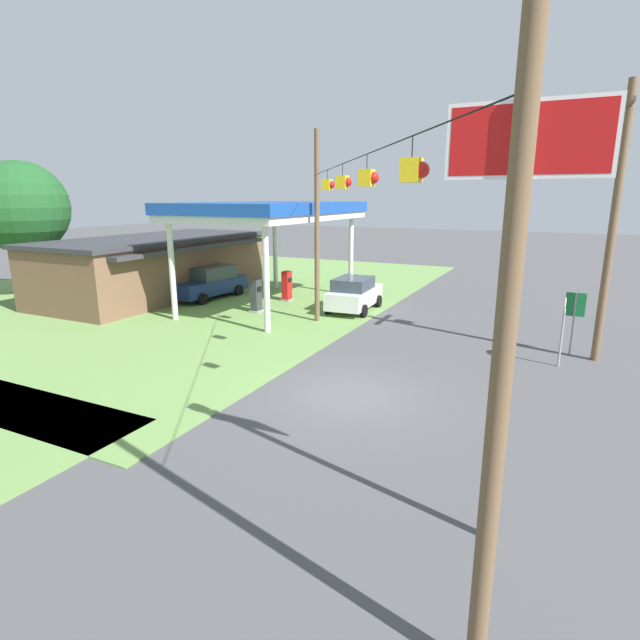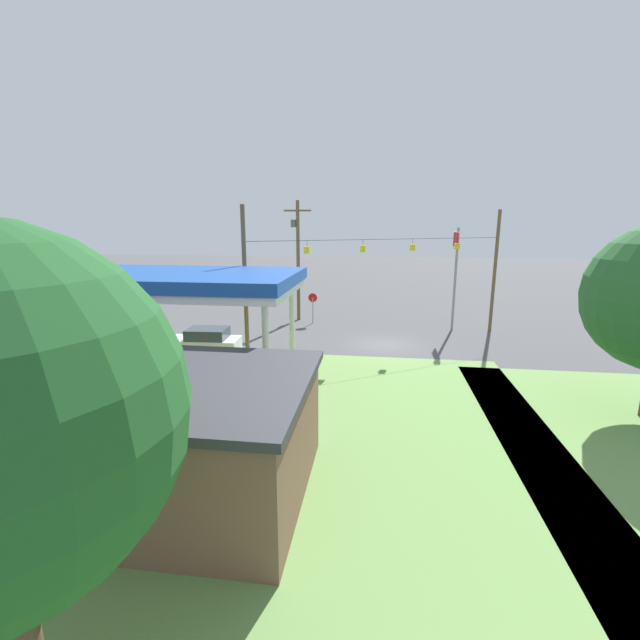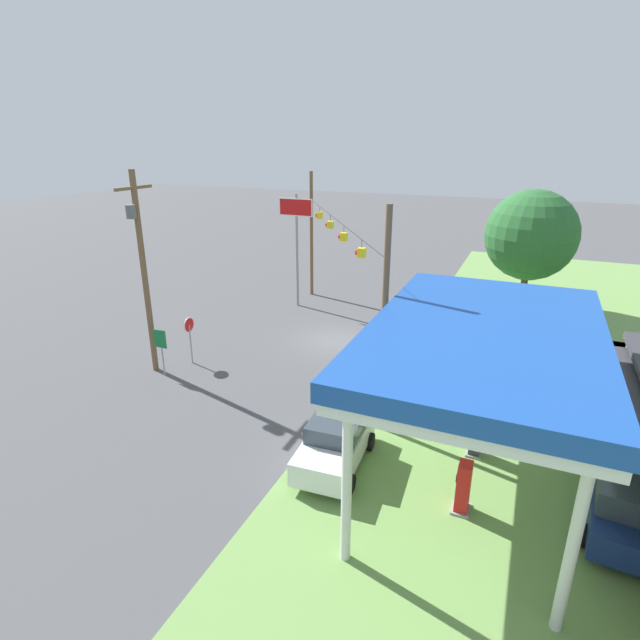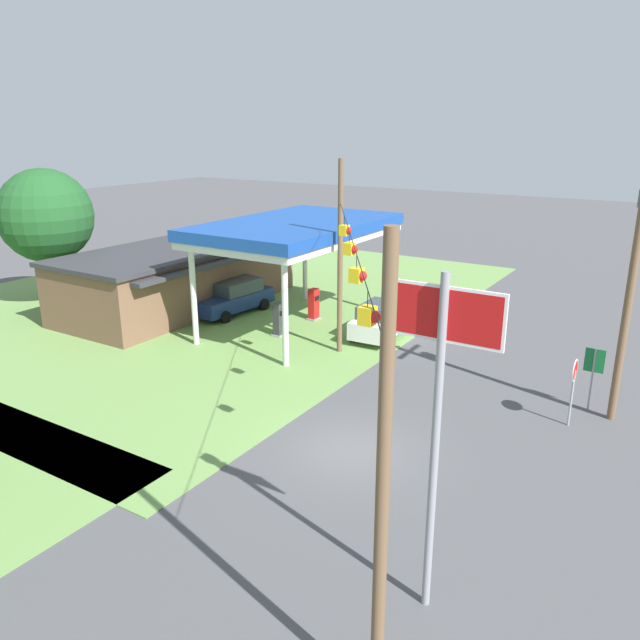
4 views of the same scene
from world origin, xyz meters
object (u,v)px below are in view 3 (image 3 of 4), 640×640
object	(u,v)px
route_sign	(161,343)
tree_west_verge	(531,235)
fuel_pump_near	(476,435)
car_at_pumps_front	(336,441)
utility_pole_main	(142,265)
stop_sign_roadside	(190,330)
fuel_pump_far	(463,489)
car_at_pumps_rear	(626,497)
stop_sign_overhead	(296,227)
gas_station_canopy	(485,342)

from	to	relation	value
route_sign	tree_west_verge	distance (m)	24.02
fuel_pump_near	car_at_pumps_front	bearing A→B (deg)	-60.86
utility_pole_main	stop_sign_roadside	bearing A→B (deg)	139.87
car_at_pumps_front	stop_sign_roadside	xyz separation A→B (m)	(-4.97, -9.94, 0.88)
fuel_pump_far	tree_west_verge	bearing A→B (deg)	177.99
fuel_pump_near	route_sign	world-z (taller)	route_sign
car_at_pumps_rear	stop_sign_overhead	world-z (taller)	stop_sign_overhead
gas_station_canopy	fuel_pump_near	xyz separation A→B (m)	(-1.61, -0.00, -4.28)
fuel_pump_far	tree_west_verge	xyz separation A→B (m)	(-21.92, 0.77, 4.17)
car_at_pumps_front	route_sign	world-z (taller)	route_sign
gas_station_canopy	car_at_pumps_rear	world-z (taller)	gas_station_canopy
fuel_pump_near	route_sign	bearing A→B (deg)	-92.72
utility_pole_main	tree_west_verge	size ratio (longest dim) A/B	1.22
gas_station_canopy	stop_sign_roadside	distance (m)	15.35
gas_station_canopy	fuel_pump_far	size ratio (longest dim) A/B	6.29
car_at_pumps_front	route_sign	distance (m)	10.81
gas_station_canopy	car_at_pumps_front	xyz separation A→B (m)	(0.89, -4.49, -4.17)
gas_station_canopy	tree_west_verge	world-z (taller)	tree_west_verge
route_sign	utility_pole_main	xyz separation A→B (m)	(-0.34, -0.84, 3.71)
route_sign	utility_pole_main	distance (m)	3.82
gas_station_canopy	fuel_pump_near	distance (m)	4.57
car_at_pumps_front	utility_pole_main	size ratio (longest dim) A/B	0.44
fuel_pump_far	route_sign	world-z (taller)	route_sign
stop_sign_roadside	fuel_pump_far	bearing A→B (deg)	-111.52
tree_west_verge	stop_sign_overhead	bearing A→B (deg)	-68.86
route_sign	utility_pole_main	bearing A→B (deg)	-112.18
stop_sign_overhead	utility_pole_main	bearing A→B (deg)	-9.75
gas_station_canopy	car_at_pumps_rear	xyz separation A→B (m)	(0.27, 4.48, -4.14)
car_at_pumps_rear	fuel_pump_near	bearing A→B (deg)	71.75
stop_sign_overhead	utility_pole_main	world-z (taller)	utility_pole_main
car_at_pumps_rear	car_at_pumps_front	bearing A→B (deg)	98.48
gas_station_canopy	fuel_pump_near	size ratio (longest dim) A/B	6.29
gas_station_canopy	fuel_pump_near	world-z (taller)	gas_station_canopy
gas_station_canopy	utility_pole_main	world-z (taller)	utility_pole_main
gas_station_canopy	car_at_pumps_rear	size ratio (longest dim) A/B	2.14
fuel_pump_near	utility_pole_main	xyz separation A→B (m)	(-1.04, -15.63, 4.59)
gas_station_canopy	utility_pole_main	xyz separation A→B (m)	(-2.66, -15.63, 0.31)
fuel_pump_far	tree_west_verge	distance (m)	22.33
fuel_pump_far	tree_west_verge	size ratio (longest dim) A/B	0.22
gas_station_canopy	utility_pole_main	distance (m)	15.86
route_sign	car_at_pumps_rear	bearing A→B (deg)	82.38
stop_sign_roadside	route_sign	xyz separation A→B (m)	(1.77, -0.36, -0.10)
fuel_pump_near	fuel_pump_far	world-z (taller)	same
car_at_pumps_rear	stop_sign_roadside	bearing A→B (deg)	81.55
utility_pole_main	tree_west_verge	distance (m)	24.10
fuel_pump_near	car_at_pumps_rear	world-z (taller)	car_at_pumps_rear
fuel_pump_near	car_at_pumps_front	size ratio (longest dim) A/B	0.41
car_at_pumps_front	route_sign	xyz separation A→B (m)	(-3.20, -10.30, 0.77)
tree_west_verge	car_at_pumps_rear	bearing A→B (deg)	10.22
utility_pole_main	car_at_pumps_rear	bearing A→B (deg)	81.73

